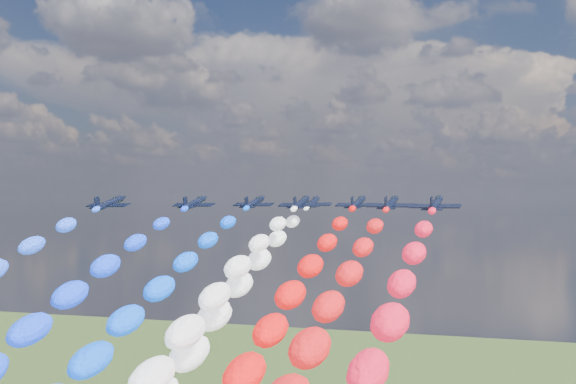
% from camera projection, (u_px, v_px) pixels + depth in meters
% --- Properties ---
extents(jet_0, '(8.52, 11.33, 4.73)m').
position_uv_depth(jet_0, '(110.00, 203.00, 137.63)').
color(jet_0, black).
extents(jet_1, '(8.30, 11.18, 4.73)m').
position_uv_depth(jet_1, '(195.00, 203.00, 144.95)').
color(jet_1, black).
extents(jet_2, '(8.51, 11.32, 4.73)m').
position_uv_depth(jet_2, '(254.00, 203.00, 152.18)').
color(jet_2, black).
extents(jet_3, '(7.98, 10.95, 4.73)m').
position_uv_depth(jet_3, '(301.00, 203.00, 143.09)').
color(jet_3, black).
extents(jet_4, '(8.32, 11.19, 4.73)m').
position_uv_depth(jet_4, '(313.00, 203.00, 156.76)').
color(jet_4, black).
extents(jet_5, '(8.43, 11.27, 4.73)m').
position_uv_depth(jet_5, '(358.00, 203.00, 144.80)').
color(jet_5, black).
extents(jet_6, '(8.36, 11.22, 4.73)m').
position_uv_depth(jet_6, '(391.00, 203.00, 133.34)').
color(jet_6, black).
extents(jet_7, '(8.41, 11.25, 4.73)m').
position_uv_depth(jet_7, '(436.00, 204.00, 121.34)').
color(jet_7, black).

